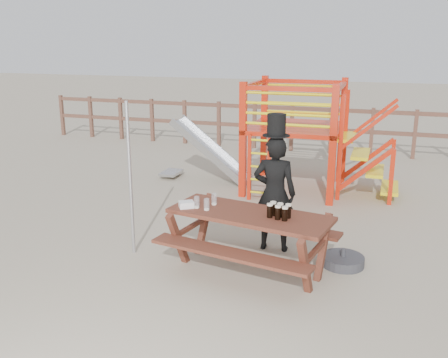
# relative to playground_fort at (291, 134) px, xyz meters

# --- Properties ---
(ground) EXTENTS (60.00, 60.00, 0.00)m
(ground) POSITION_rel_playground_fort_xyz_m (-0.12, -3.58, -1.07)
(ground) COLOR tan
(ground) RESTS_ON ground
(back_fence) EXTENTS (15.09, 0.09, 1.20)m
(back_fence) POSITION_rel_playground_fort_xyz_m (-0.12, 3.42, -0.34)
(back_fence) COLOR brown
(back_fence) RESTS_ON ground
(playground_fort) EXTENTS (4.71, 1.84, 2.10)m
(playground_fort) POSITION_rel_playground_fort_xyz_m (0.00, 0.00, 0.00)
(playground_fort) COLOR red
(playground_fort) RESTS_ON ground
(picnic_table) EXTENTS (2.20, 1.70, 0.77)m
(picnic_table) POSITION_rel_playground_fort_xyz_m (0.22, -3.72, -0.59)
(picnic_table) COLOR brown
(picnic_table) RESTS_ON ground
(man_with_hat) EXTENTS (0.62, 0.44, 1.88)m
(man_with_hat) POSITION_rel_playground_fort_xyz_m (0.36, -2.96, -0.23)
(man_with_hat) COLOR black
(man_with_hat) RESTS_ON ground
(metal_pole) EXTENTS (0.05, 0.05, 2.07)m
(metal_pole) POSITION_rel_playground_fort_xyz_m (-1.42, -3.69, -0.04)
(metal_pole) COLOR #B2B2B7
(metal_pole) RESTS_ON ground
(parasol_base) EXTENTS (0.55, 0.55, 0.23)m
(parasol_base) POSITION_rel_playground_fort_xyz_m (1.33, -3.20, -1.01)
(parasol_base) COLOR #37373C
(parasol_base) RESTS_ON ground
(paper_bag) EXTENTS (0.23, 0.21, 0.08)m
(paper_bag) POSITION_rel_playground_fort_xyz_m (-0.59, -3.78, -0.26)
(paper_bag) COLOR white
(paper_bag) RESTS_ON picnic_table
(stout_pints) EXTENTS (0.28, 0.21, 0.17)m
(stout_pints) POSITION_rel_playground_fort_xyz_m (0.60, -3.78, -0.22)
(stout_pints) COLOR black
(stout_pints) RESTS_ON picnic_table
(empty_glasses) EXTENTS (0.24, 0.30, 0.15)m
(empty_glasses) POSITION_rel_playground_fort_xyz_m (-0.36, -3.70, -0.23)
(empty_glasses) COLOR silver
(empty_glasses) RESTS_ON picnic_table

